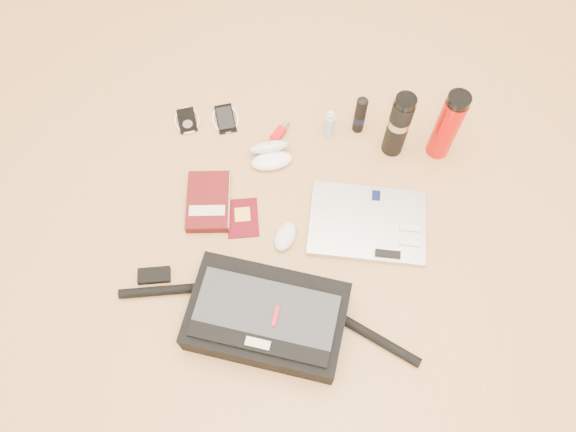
{
  "coord_description": "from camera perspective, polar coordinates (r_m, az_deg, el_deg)",
  "views": [
    {
      "loc": [
        0.08,
        -0.67,
        1.65
      ],
      "look_at": [
        -0.04,
        0.07,
        0.06
      ],
      "focal_mm": 35.0,
      "sensor_mm": 36.0,
      "label": 1
    }
  ],
  "objects": [
    {
      "name": "thermos_black",
      "position": [
        1.86,
        11.17,
        9.05
      ],
      "size": [
        0.08,
        0.08,
        0.27
      ],
      "rotation": [
        0.0,
        0.0,
        0.12
      ],
      "color": "black",
      "rests_on": "ground"
    },
    {
      "name": "spray_bottle",
      "position": [
        1.93,
        4.23,
        9.2
      ],
      "size": [
        0.04,
        0.04,
        0.13
      ],
      "rotation": [
        0.0,
        0.0,
        -0.2
      ],
      "color": "#9BBBD5",
      "rests_on": "ground"
    },
    {
      "name": "inhaler",
      "position": [
        1.96,
        -0.91,
        8.38
      ],
      "size": [
        0.06,
        0.1,
        0.03
      ],
      "rotation": [
        0.0,
        0.0,
        -0.42
      ],
      "color": "red",
      "rests_on": "ground"
    },
    {
      "name": "aerosol_can",
      "position": [
        1.94,
        7.34,
        10.17
      ],
      "size": [
        0.05,
        0.05,
        0.17
      ],
      "rotation": [
        0.0,
        0.0,
        0.32
      ],
      "color": "black",
      "rests_on": "ground"
    },
    {
      "name": "book",
      "position": [
        1.84,
        -8.05,
        1.46
      ],
      "size": [
        0.17,
        0.23,
        0.04
      ],
      "rotation": [
        0.0,
        0.0,
        0.18
      ],
      "color": "#4A0B0D",
      "rests_on": "ground"
    },
    {
      "name": "phone",
      "position": [
        2.02,
        -6.38,
        9.8
      ],
      "size": [
        0.12,
        0.13,
        0.01
      ],
      "rotation": [
        0.0,
        0.0,
        0.38
      ],
      "color": "black",
      "rests_on": "ground"
    },
    {
      "name": "ipod",
      "position": [
        2.03,
        -10.22,
        9.53
      ],
      "size": [
        0.12,
        0.12,
        0.01
      ],
      "rotation": [
        0.0,
        0.0,
        0.4
      ],
      "color": "black",
      "rests_on": "ground"
    },
    {
      "name": "thermos_red",
      "position": [
        1.89,
        15.9,
        8.81
      ],
      "size": [
        0.1,
        0.1,
        0.29
      ],
      "rotation": [
        0.0,
        0.0,
        -0.41
      ],
      "color": "#C40A05",
      "rests_on": "ground"
    },
    {
      "name": "messenger_bag",
      "position": [
        1.65,
        -2.25,
        -10.2
      ],
      "size": [
        0.92,
        0.31,
        0.13
      ],
      "rotation": [
        0.0,
        0.0,
        -0.07
      ],
      "color": "black",
      "rests_on": "ground"
    },
    {
      "name": "laptop",
      "position": [
        1.81,
        8.11,
        -0.73
      ],
      "size": [
        0.38,
        0.27,
        0.04
      ],
      "rotation": [
        0.0,
        0.0,
        0.05
      ],
      "color": "#B6B6B9",
      "rests_on": "ground"
    },
    {
      "name": "sunglasses_case",
      "position": [
        1.9,
        -1.81,
        6.31
      ],
      "size": [
        0.17,
        0.16,
        0.08
      ],
      "rotation": [
        0.0,
        0.0,
        0.36
      ],
      "color": "white",
      "rests_on": "ground"
    },
    {
      "name": "passport",
      "position": [
        1.82,
        -4.62,
        -0.18
      ],
      "size": [
        0.13,
        0.16,
        0.01
      ],
      "rotation": [
        0.0,
        0.0,
        0.25
      ],
      "color": "#4F030D",
      "rests_on": "ground"
    },
    {
      "name": "mouse",
      "position": [
        1.77,
        -0.29,
        -2.09
      ],
      "size": [
        0.08,
        0.12,
        0.03
      ],
      "rotation": [
        0.0,
        0.0,
        -0.23
      ],
      "color": "silver",
      "rests_on": "ground"
    },
    {
      "name": "ground",
      "position": [
        1.78,
        0.76,
        -2.99
      ],
      "size": [
        4.0,
        4.0,
        0.0
      ],
      "primitive_type": "plane",
      "color": "tan",
      "rests_on": "ground"
    }
  ]
}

